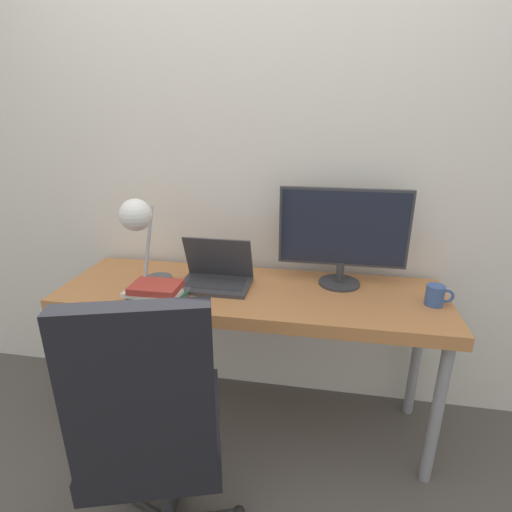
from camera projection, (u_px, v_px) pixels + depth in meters
ground_plane at (241, 462)px, 1.89m from camera, size 12.00×12.00×0.00m
wall_back at (263, 166)px, 2.01m from camera, size 8.00×0.05×2.60m
desk at (251, 303)px, 1.90m from camera, size 1.80×0.55×0.77m
laptop at (216, 276)px, 1.91m from camera, size 0.33×0.23×0.23m
monitor at (343, 233)px, 1.85m from camera, size 0.59×0.20×0.47m
desk_lamp at (138, 223)px, 1.73m from camera, size 0.14×0.30×0.44m
office_chair at (152, 422)px, 1.31m from camera, size 0.59×0.62×1.10m
book_stack at (156, 292)px, 1.76m from camera, size 0.26×0.19×0.08m
tv_remote at (181, 306)px, 1.70m from camera, size 0.12×0.15×0.02m
media_remote at (182, 297)px, 1.78m from camera, size 0.05×0.18×0.02m
mug at (436, 295)px, 1.71m from camera, size 0.12×0.08×0.09m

